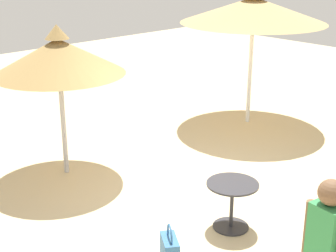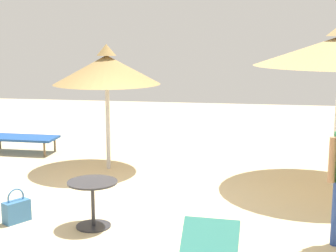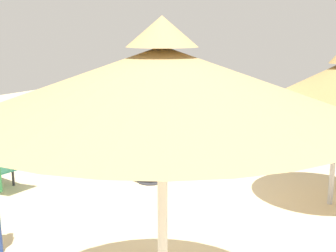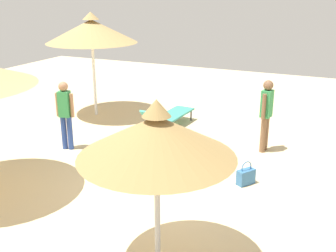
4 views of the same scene
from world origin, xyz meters
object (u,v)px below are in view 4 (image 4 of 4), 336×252
object	(u,v)px
parasol_umbrella_far_left	(157,137)
handbag	(246,176)
person_standing_edge	(65,112)
person_standing_front	(266,111)
lounge_chair_far_right	(168,116)
side_table_round	(193,154)
parasol_umbrella_near_right	(91,31)

from	to	relation	value
parasol_umbrella_far_left	handbag	world-z (taller)	parasol_umbrella_far_left
person_standing_edge	handbag	xyz separation A→B (m)	(4.38, -0.05, -0.77)
person_standing_edge	person_standing_front	xyz separation A→B (m)	(4.32, 1.85, 0.05)
parasol_umbrella_far_left	lounge_chair_far_right	world-z (taller)	parasol_umbrella_far_left
person_standing_front	side_table_round	world-z (taller)	person_standing_front
person_standing_edge	person_standing_front	size ratio (longest dim) A/B	0.96
parasol_umbrella_far_left	side_table_round	xyz separation A→B (m)	(-0.64, 2.99, -1.49)
parasol_umbrella_near_right	lounge_chair_far_right	world-z (taller)	parasol_umbrella_near_right
handbag	parasol_umbrella_far_left	bearing A→B (deg)	-99.03
side_table_round	person_standing_edge	bearing A→B (deg)	178.94
person_standing_front	parasol_umbrella_far_left	bearing A→B (deg)	-94.85
parasol_umbrella_near_right	handbag	xyz separation A→B (m)	(5.36, -2.71, -2.34)
person_standing_front	side_table_round	xyz separation A→B (m)	(-1.06, -1.91, -0.54)
parasol_umbrella_far_left	person_standing_edge	xyz separation A→B (m)	(-3.90, 3.05, -1.00)
lounge_chair_far_right	handbag	xyz separation A→B (m)	(2.79, -2.40, -0.21)
parasol_umbrella_far_left	side_table_round	distance (m)	3.40
lounge_chair_far_right	side_table_round	distance (m)	2.93
person_standing_front	handbag	distance (m)	2.07
parasol_umbrella_near_right	side_table_round	xyz separation A→B (m)	(4.24, -2.71, -2.06)
parasol_umbrella_far_left	person_standing_front	xyz separation A→B (m)	(0.41, 4.89, -0.95)
parasol_umbrella_near_right	lounge_chair_far_right	bearing A→B (deg)	-6.84
side_table_round	parasol_umbrella_near_right	bearing A→B (deg)	147.40
parasol_umbrella_far_left	person_standing_edge	world-z (taller)	parasol_umbrella_far_left
lounge_chair_far_right	person_standing_front	bearing A→B (deg)	-10.37
lounge_chair_far_right	handbag	distance (m)	3.69
lounge_chair_far_right	person_standing_front	world-z (taller)	person_standing_front
person_standing_front	parasol_umbrella_near_right	bearing A→B (deg)	171.33
handbag	side_table_round	distance (m)	1.15
lounge_chair_far_right	person_standing_edge	size ratio (longest dim) A/B	1.30
lounge_chair_far_right	person_standing_front	distance (m)	2.84
person_standing_edge	side_table_round	world-z (taller)	person_standing_edge
parasol_umbrella_near_right	handbag	size ratio (longest dim) A/B	6.23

